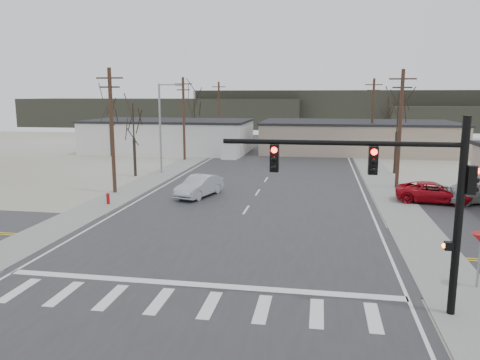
% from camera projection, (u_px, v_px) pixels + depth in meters
% --- Properties ---
extents(ground, '(140.00, 140.00, 0.00)m').
position_uv_depth(ground, '(222.00, 247.00, 24.66)').
color(ground, beige).
rests_on(ground, ground).
extents(main_road, '(18.00, 110.00, 0.05)m').
position_uv_depth(main_road, '(259.00, 190.00, 39.20)').
color(main_road, '#2A2A2D').
rests_on(main_road, ground).
extents(cross_road, '(90.00, 10.00, 0.04)m').
position_uv_depth(cross_road, '(222.00, 246.00, 24.66)').
color(cross_road, '#2A2A2D').
rests_on(cross_road, ground).
extents(sidewalk_left, '(3.00, 90.00, 0.06)m').
position_uv_depth(sidewalk_left, '(159.00, 176.00, 45.82)').
color(sidewalk_left, gray).
rests_on(sidewalk_left, ground).
extents(sidewalk_right, '(3.00, 90.00, 0.06)m').
position_uv_depth(sidewalk_right, '(382.00, 183.00, 42.28)').
color(sidewalk_right, gray).
rests_on(sidewalk_right, ground).
extents(traffic_signal_mast, '(8.95, 0.43, 7.20)m').
position_uv_depth(traffic_signal_mast, '(404.00, 187.00, 16.49)').
color(traffic_signal_mast, black).
rests_on(traffic_signal_mast, ground).
extents(fire_hydrant, '(0.24, 0.24, 0.87)m').
position_uv_depth(fire_hydrant, '(108.00, 199.00, 34.04)').
color(fire_hydrant, '#A50C0C').
rests_on(fire_hydrant, ground).
extents(building_left_far, '(22.30, 12.30, 4.50)m').
position_uv_depth(building_left_far, '(170.00, 136.00, 65.72)').
color(building_left_far, silver).
rests_on(building_left_far, ground).
extents(building_right_far, '(26.30, 14.30, 4.30)m').
position_uv_depth(building_right_far, '(357.00, 137.00, 65.27)').
color(building_right_far, tan).
rests_on(building_right_far, ground).
extents(upole_left_b, '(2.20, 0.30, 10.00)m').
position_uv_depth(upole_left_b, '(112.00, 129.00, 37.29)').
color(upole_left_b, '#472D21').
rests_on(upole_left_b, ground).
extents(upole_left_c, '(2.20, 0.30, 10.00)m').
position_uv_depth(upole_left_c, '(184.00, 117.00, 56.68)').
color(upole_left_c, '#472D21').
rests_on(upole_left_c, ground).
extents(upole_left_d, '(2.20, 0.30, 10.00)m').
position_uv_depth(upole_left_d, '(219.00, 112.00, 76.07)').
color(upole_left_d, '#472D21').
rests_on(upole_left_d, ground).
extents(upole_right_a, '(2.20, 0.30, 10.00)m').
position_uv_depth(upole_right_a, '(400.00, 127.00, 39.26)').
color(upole_right_a, '#472D21').
rests_on(upole_right_a, ground).
extents(upole_right_b, '(2.20, 0.30, 10.00)m').
position_uv_depth(upole_right_b, '(372.00, 116.00, 60.59)').
color(upole_right_b, '#472D21').
rests_on(upole_right_b, ground).
extents(streetlight_main, '(2.40, 0.25, 9.00)m').
position_uv_depth(streetlight_main, '(162.00, 123.00, 46.89)').
color(streetlight_main, gray).
rests_on(streetlight_main, ground).
extents(tree_left_near, '(3.30, 3.30, 7.35)m').
position_uv_depth(tree_left_near, '(133.00, 123.00, 45.29)').
color(tree_left_near, '#30221D').
rests_on(tree_left_near, ground).
extents(tree_right_mid, '(3.74, 3.74, 8.33)m').
position_uv_depth(tree_right_mid, '(398.00, 115.00, 46.72)').
color(tree_right_mid, '#30221D').
rests_on(tree_right_mid, ground).
extents(tree_left_far, '(3.96, 3.96, 8.82)m').
position_uv_depth(tree_left_far, '(194.00, 106.00, 70.48)').
color(tree_left_far, '#30221D').
rests_on(tree_left_far, ground).
extents(tree_right_far, '(3.52, 3.52, 7.84)m').
position_uv_depth(tree_right_far, '(388.00, 110.00, 71.57)').
color(tree_right_far, '#30221D').
rests_on(tree_right_far, ground).
extents(tree_left_mid, '(3.96, 3.96, 8.82)m').
position_uv_depth(tree_left_mid, '(109.00, 108.00, 60.18)').
color(tree_left_mid, '#30221D').
rests_on(tree_left_mid, ground).
extents(hill_left, '(70.00, 18.00, 7.00)m').
position_uv_depth(hill_left, '(162.00, 113.00, 119.09)').
color(hill_left, '#333026').
rests_on(hill_left, ground).
extents(hill_center, '(80.00, 18.00, 9.00)m').
position_uv_depth(hill_center, '(363.00, 109.00, 114.43)').
color(hill_center, '#333026').
rests_on(hill_center, ground).
extents(sedan_crossing, '(3.07, 5.26, 1.64)m').
position_uv_depth(sedan_crossing, '(199.00, 186.00, 36.58)').
color(sedan_crossing, '#AAAEB5').
rests_on(sedan_crossing, main_road).
extents(car_far_a, '(3.91, 5.46, 1.47)m').
position_uv_depth(car_far_a, '(336.00, 146.00, 66.45)').
color(car_far_a, black).
rests_on(car_far_a, main_road).
extents(car_far_b, '(2.17, 4.49, 1.48)m').
position_uv_depth(car_far_b, '(292.00, 135.00, 85.48)').
color(car_far_b, black).
rests_on(car_far_b, main_road).
extents(car_parked_red, '(5.61, 3.07, 1.49)m').
position_uv_depth(car_parked_red, '(433.00, 192.00, 34.61)').
color(car_parked_red, '#A30813').
rests_on(car_parked_red, parking_lot).
extents(car_parked_silver, '(5.30, 4.19, 1.44)m').
position_uv_depth(car_parked_silver, '(472.00, 193.00, 34.44)').
color(car_parked_silver, '#94989E').
rests_on(car_parked_silver, parking_lot).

